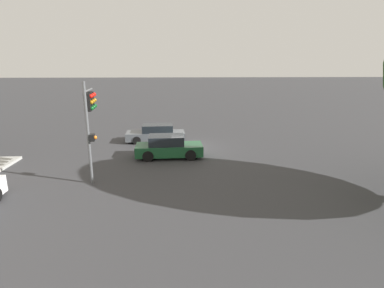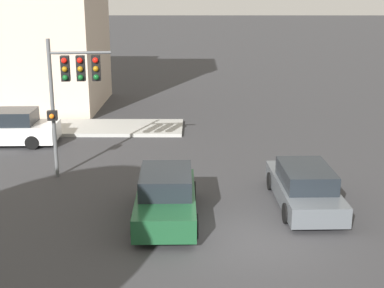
# 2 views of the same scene
# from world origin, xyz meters

# --- Properties ---
(ground_plane) EXTENTS (300.00, 300.00, 0.00)m
(ground_plane) POSITION_xyz_m (0.00, 0.00, 0.00)
(ground_plane) COLOR #333335
(traffic_signal) EXTENTS (0.74, 2.33, 5.10)m
(traffic_signal) POSITION_xyz_m (5.29, 5.96, 3.64)
(traffic_signal) COLOR #515456
(traffic_signal) RESTS_ON ground_plane
(crossing_car_0) EXTENTS (4.34, 1.94, 1.47)m
(crossing_car_0) POSITION_xyz_m (1.44, 2.46, 0.69)
(crossing_car_0) COLOR #194728
(crossing_car_0) RESTS_ON ground_plane
(crossing_car_1) EXTENTS (4.60, 1.94, 1.36)m
(crossing_car_1) POSITION_xyz_m (2.48, -1.94, 0.64)
(crossing_car_1) COLOR #4C5156
(crossing_car_1) RESTS_ON ground_plane
(parked_car_0) EXTENTS (2.13, 4.81, 1.57)m
(parked_car_0) POSITION_xyz_m (9.72, 10.18, 0.73)
(parked_car_0) COLOR silver
(parked_car_0) RESTS_ON ground_plane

